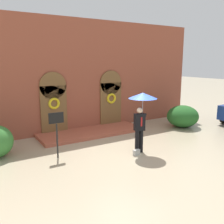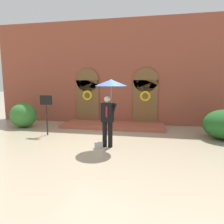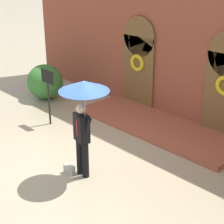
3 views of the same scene
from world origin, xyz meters
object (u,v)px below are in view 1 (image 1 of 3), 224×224
(person_with_umbrella, at_px, (142,104))
(handbag, at_px, (136,152))
(sign_post, at_px, (57,127))
(shrub_right, at_px, (183,116))

(person_with_umbrella, bearing_deg, handbag, -151.24)
(sign_post, bearing_deg, shrub_right, 6.00)
(handbag, height_order, sign_post, sign_post)
(sign_post, relative_size, shrub_right, 0.99)
(person_with_umbrella, height_order, handbag, person_with_umbrella)
(handbag, distance_m, shrub_right, 5.16)
(person_with_umbrella, relative_size, sign_post, 1.37)
(person_with_umbrella, height_order, shrub_right, person_with_umbrella)
(person_with_umbrella, xyz_separation_m, sign_post, (-3.02, 1.13, -0.75))
(handbag, xyz_separation_m, sign_post, (-2.65, 1.33, 1.05))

